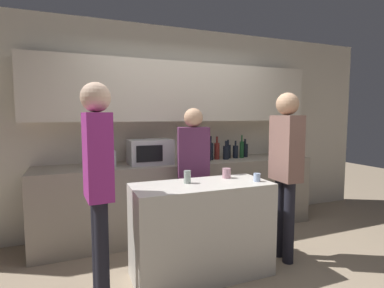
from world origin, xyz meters
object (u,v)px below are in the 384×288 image
Objects in this scene: bottle_4 at (228,151)px; bottle_5 at (235,151)px; cup_0 at (187,177)px; cup_2 at (257,177)px; bottle_7 at (245,150)px; bottle_1 at (211,151)px; bottle_0 at (208,154)px; toaster at (104,159)px; cup_1 at (227,173)px; person_center at (98,173)px; microwave at (150,152)px; bottle_3 at (226,152)px; person_left at (193,167)px; person_right at (286,161)px; potted_plant at (276,143)px; bottle_6 at (242,149)px; bottle_2 at (217,151)px.

bottle_4 is 1.05× the size of bottle_5.
cup_0 reaches higher than cup_2.
bottle_1 is at bearing -172.59° from bottle_7.
toaster is at bearing 176.93° from bottle_0.
cup_1 is at bearing -39.97° from toaster.
bottle_1 is 0.39m from bottle_5.
microwave is at bearing 143.98° from person_center.
microwave reaches higher than bottle_3.
bottle_4 is (1.14, 0.10, -0.05)m from microwave.
person_center is (-0.81, -0.14, 0.12)m from cup_0.
person_center is at bearing -149.35° from bottle_7.
bottle_7 is 1.24m from person_left.
cup_0 is 0.07× the size of person_right.
potted_plant is 1.62m from cup_1.
bottle_0 reaches higher than bottle_5.
cup_2 is at bearing -114.85° from bottle_6.
toaster is 0.15× the size of person_center.
cup_1 is 0.63m from person_right.
person_left is (-0.48, -0.57, -0.10)m from bottle_1.
cup_0 is 1.52× the size of cup_2.
bottle_4 is 1.00m from person_left.
bottle_5 is 0.15× the size of person_left.
bottle_7 is at bearing 7.41° from bottle_1.
person_left is (-0.78, -0.63, -0.08)m from bottle_4.
microwave is 1.15m from bottle_4.
bottle_2 is at bearing 1.23° from bottle_1.
bottle_7 is at bearing 17.33° from bottle_3.
toaster is 1.49m from bottle_2.
person_right is at bearing 86.61° from person_center.
bottle_2 is 1.22× the size of bottle_4.
microwave is 1.63× the size of bottle_1.
bottle_4 reaches higher than bottle_5.
bottle_2 is (1.49, 0.03, 0.03)m from toaster.
bottle_1 is 2.67× the size of cup_0.
cup_1 is at bearing -117.81° from bottle_3.
toaster is at bearing -176.86° from bottle_7.
bottle_1 is (-1.04, 0.03, -0.08)m from potted_plant.
person_left reaches higher than toaster.
bottle_5 is 3.11× the size of cup_2.
person_right reaches higher than bottle_3.
potted_plant is 0.23× the size of person_right.
microwave is at bearing 48.47° from person_right.
bottle_7 is 1.46m from cup_2.
person_center reaches higher than bottle_3.
bottle_0 is 0.80× the size of bottle_2.
bottle_5 is at bearing -161.63° from bottle_7.
bottle_5 is 2.05× the size of cup_0.
person_right is (-0.26, -1.22, 0.03)m from bottle_7.
cup_2 is at bearing -103.95° from bottle_3.
person_center is at bearing -155.96° from potted_plant.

